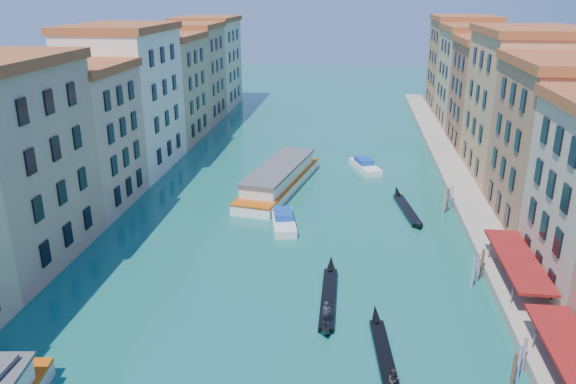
# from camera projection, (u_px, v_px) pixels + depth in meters

# --- Properties ---
(left_bank_palazzos) EXTENTS (12.80, 128.40, 21.00)m
(left_bank_palazzos) POSITION_uv_depth(u_px,v_px,m) (108.00, 113.00, 76.51)
(left_bank_palazzos) COLOR beige
(left_bank_palazzos) RESTS_ON ground
(right_bank_palazzos) EXTENTS (12.80, 128.40, 21.00)m
(right_bank_palazzos) POSITION_uv_depth(u_px,v_px,m) (534.00, 122.00, 70.69)
(right_bank_palazzos) COLOR #9A492F
(right_bank_palazzos) RESTS_ON ground
(quay) EXTENTS (4.00, 140.00, 1.00)m
(quay) POSITION_uv_depth(u_px,v_px,m) (462.00, 189.00, 74.69)
(quay) COLOR #AB9E8A
(quay) RESTS_ON ground
(mooring_poles_right) EXTENTS (1.44, 54.24, 3.20)m
(mooring_poles_right) POSITION_uv_depth(u_px,v_px,m) (508.00, 341.00, 40.90)
(mooring_poles_right) COLOR brown
(mooring_poles_right) RESTS_ON ground
(vaporetto_far) EXTENTS (9.25, 22.82, 3.31)m
(vaporetto_far) POSITION_uv_depth(u_px,v_px,m) (279.00, 178.00, 75.93)
(vaporetto_far) COLOR white
(vaporetto_far) RESTS_ON ground
(gondola_fore) EXTENTS (1.29, 13.20, 2.64)m
(gondola_fore) POSITION_uv_depth(u_px,v_px,m) (328.00, 296.00, 48.53)
(gondola_fore) COLOR black
(gondola_fore) RESTS_ON ground
(gondola_right) EXTENTS (2.09, 12.12, 2.42)m
(gondola_right) POSITION_uv_depth(u_px,v_px,m) (385.00, 357.00, 40.43)
(gondola_right) COLOR black
(gondola_right) RESTS_ON ground
(gondola_far) EXTENTS (3.05, 12.93, 1.84)m
(gondola_far) POSITION_uv_depth(u_px,v_px,m) (407.00, 208.00, 68.39)
(gondola_far) COLOR black
(gondola_far) RESTS_ON ground
(motorboat_mid) EXTENTS (3.90, 8.00, 1.59)m
(motorboat_mid) POSITION_uv_depth(u_px,v_px,m) (283.00, 220.00, 64.25)
(motorboat_mid) COLOR silver
(motorboat_mid) RESTS_ON ground
(motorboat_far) EXTENTS (5.03, 8.13, 1.61)m
(motorboat_far) POSITION_uv_depth(u_px,v_px,m) (365.00, 165.00, 84.31)
(motorboat_far) COLOR white
(motorboat_far) RESTS_ON ground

